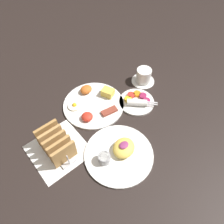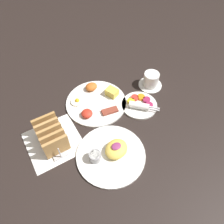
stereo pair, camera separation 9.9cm
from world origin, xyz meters
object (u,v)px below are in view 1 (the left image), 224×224
plate_condiments (137,101)px  toast_rack (56,144)px  plate_foreground (119,153)px  coffee_cup (144,76)px  plate_breakfast (93,103)px

plate_condiments → toast_rack: size_ratio=0.97×
plate_condiments → plate_foreground: bearing=-148.1°
plate_condiments → coffee_cup: size_ratio=1.46×
coffee_cup → plate_breakfast: bearing=172.8°
plate_condiments → coffee_cup: (0.13, 0.09, 0.02)m
toast_rack → coffee_cup: 0.56m
plate_breakfast → plate_condiments: bearing=-36.3°
plate_breakfast → plate_condiments: plate_breakfast is taller
plate_breakfast → coffee_cup: (0.30, -0.04, 0.03)m
plate_breakfast → toast_rack: toast_rack is taller
plate_breakfast → plate_foreground: plate_foreground is taller
coffee_cup → plate_foreground: bearing=-147.4°
toast_rack → plate_breakfast: bearing=21.7°
plate_breakfast → plate_foreground: 0.29m
coffee_cup → toast_rack: bearing=-173.3°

